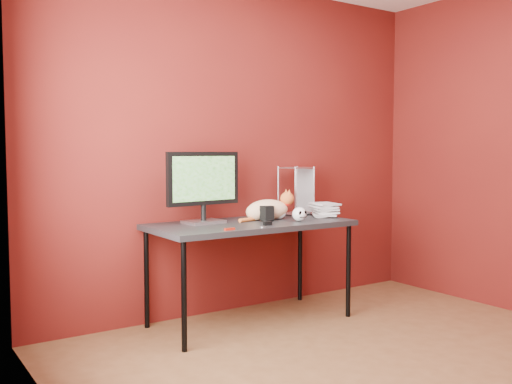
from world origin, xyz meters
TOP-DOWN VIEW (x-y plane):
  - room at (0.00, 0.00)m, footprint 3.52×3.52m
  - desk at (-0.15, 1.37)m, footprint 1.50×0.70m
  - monitor at (-0.47, 1.50)m, footprint 0.60×0.22m
  - cat at (0.04, 1.42)m, footprint 0.49×0.23m
  - skull_mug at (0.18, 1.20)m, footprint 0.11×0.11m
  - speaker at (-0.02, 1.34)m, footprint 0.10×0.10m
  - book_stack at (0.48, 1.41)m, footprint 0.28×0.30m
  - wire_rack at (0.44, 1.58)m, footprint 0.26×0.23m
  - pocket_knife at (-0.51, 1.08)m, footprint 0.08×0.03m
  - black_gadget at (-0.15, 1.15)m, footprint 0.06×0.04m
  - washer at (-0.24, 1.08)m, footprint 0.04×0.04m

SIDE VIEW (x-z plane):
  - desk at x=-0.15m, z-range 0.32..1.07m
  - washer at x=-0.24m, z-range 0.75..0.75m
  - pocket_knife at x=-0.51m, z-range 0.75..0.77m
  - black_gadget at x=-0.15m, z-range 0.75..0.78m
  - speaker at x=-0.02m, z-range 0.75..0.86m
  - skull_mug at x=0.18m, z-range 0.75..0.86m
  - cat at x=0.04m, z-range 0.71..0.95m
  - wire_rack at x=0.44m, z-range 0.75..1.15m
  - monitor at x=-0.47m, z-range 0.78..1.30m
  - book_stack at x=0.48m, z-range 0.75..1.95m
  - room at x=0.00m, z-range 0.14..2.75m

